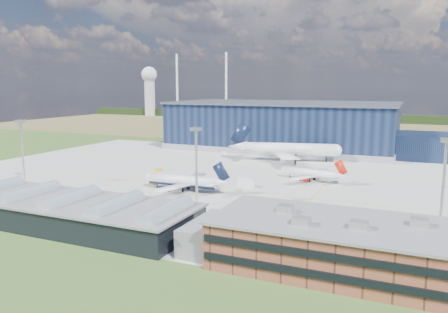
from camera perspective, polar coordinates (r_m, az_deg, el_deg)
ground at (r=161.28m, az=-1.83°, el=-3.27°), size 600.00×600.00×0.00m
apron at (r=170.14m, az=-0.37°, el=-2.60°), size 220.00×160.00×0.08m
farmland at (r=369.92m, az=13.11°, el=3.56°), size 600.00×220.00×0.01m
treeline at (r=448.20m, az=15.07°, el=4.94°), size 600.00×8.00×8.00m
horizon_dressing at (r=507.68m, az=-7.01°, el=9.07°), size 440.20×18.00×70.00m
hangar at (r=246.69m, az=8.35°, el=3.71°), size 145.00×62.00×26.10m
ops_building at (r=88.23m, az=13.98°, el=-10.99°), size 46.00×23.00×10.90m
glass_concourse at (r=115.17m, az=-17.98°, el=-6.95°), size 78.00×23.00×8.60m
light_mast_west at (r=171.34m, az=-24.91°, el=1.84°), size 2.60×2.60×23.00m
light_mast_center at (r=127.66m, az=-3.64°, el=0.44°), size 2.60×2.60×23.00m
light_mast_east at (r=113.76m, az=26.84°, el=-1.62°), size 2.60×2.60×23.00m
airliner_navy at (r=147.03m, az=-5.44°, el=-2.44°), size 32.46×31.76×10.52m
airliner_red at (r=164.72m, az=11.19°, el=-1.60°), size 33.32×32.91×8.91m
airliner_widebody at (r=205.65m, az=8.63°, el=1.79°), size 64.01×63.17×17.33m
gse_tug_a at (r=158.59m, az=-9.16°, el=-3.35°), size 2.04×3.34×1.39m
gse_tug_b at (r=181.57m, az=-8.50°, el=-1.77°), size 3.28×3.30×1.21m
gse_van_a at (r=152.66m, az=2.87°, el=-3.48°), size 6.65×5.29×2.67m
gse_tug_c at (r=180.82m, az=-0.99°, el=-1.70°), size 2.22×3.16×1.29m
gse_cart_b at (r=225.45m, az=0.04°, el=0.48°), size 3.39×3.55×1.28m
car_a at (r=100.13m, az=26.18°, el=-11.81°), size 3.42×2.39×1.08m
car_b at (r=104.76m, az=5.16°, el=-9.95°), size 3.44×2.12×1.07m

